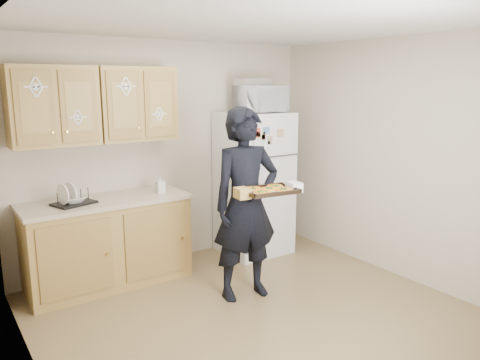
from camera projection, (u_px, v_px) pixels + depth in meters
name	position (u px, v px, depth m)	size (l,w,h in m)	color
floor	(262.00, 318.00, 4.13)	(3.60, 3.60, 0.00)	brown
ceiling	(265.00, 22.00, 3.62)	(3.60, 3.60, 0.00)	silver
wall_back	(168.00, 153.00, 5.33)	(3.60, 0.04, 2.50)	#B2A590
wall_front	(473.00, 239.00, 2.42)	(3.60, 0.04, 2.50)	#B2A590
wall_left	(30.00, 214.00, 2.88)	(0.04, 3.60, 2.50)	#B2A590
wall_right	(401.00, 160.00, 4.87)	(0.04, 3.60, 2.50)	#B2A590
refrigerator	(254.00, 183.00, 5.64)	(0.75, 0.70, 1.70)	silver
base_cabinet	(108.00, 244.00, 4.77)	(1.60, 0.60, 0.86)	olive
countertop	(106.00, 201.00, 4.67)	(1.64, 0.64, 0.04)	#BEAC92
upper_cab_left	(53.00, 106.00, 4.37)	(0.80, 0.33, 0.75)	olive
upper_cab_right	(136.00, 104.00, 4.82)	(0.80, 0.33, 0.75)	olive
cereal_box	(274.00, 226.00, 6.26)	(0.20, 0.07, 0.32)	gold
person	(246.00, 205.00, 4.41)	(0.67, 0.44, 1.83)	black
baking_tray	(269.00, 191.00, 4.15)	(0.47, 0.35, 0.04)	black
pizza_front_left	(262.00, 192.00, 4.03)	(0.16, 0.16, 0.02)	#FFA420
pizza_front_right	(284.00, 190.00, 4.13)	(0.16, 0.16, 0.02)	#FFA420
pizza_back_left	(254.00, 189.00, 4.17)	(0.16, 0.16, 0.02)	#FFA420
pizza_back_right	(275.00, 186.00, 4.27)	(0.16, 0.16, 0.02)	#FFA420
pizza_center	(269.00, 189.00, 4.15)	(0.16, 0.16, 0.02)	#FFA420
microwave	(261.00, 99.00, 5.42)	(0.56, 0.38, 0.31)	silver
foil_pan	(253.00, 82.00, 5.35)	(0.36, 0.25, 0.08)	silver
dish_rack	(73.00, 197.00, 4.46)	(0.36, 0.27, 0.15)	black
bowl	(73.00, 200.00, 4.46)	(0.23, 0.23, 0.06)	silver
soap_bottle	(160.00, 184.00, 4.92)	(0.08, 0.09, 0.19)	silver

